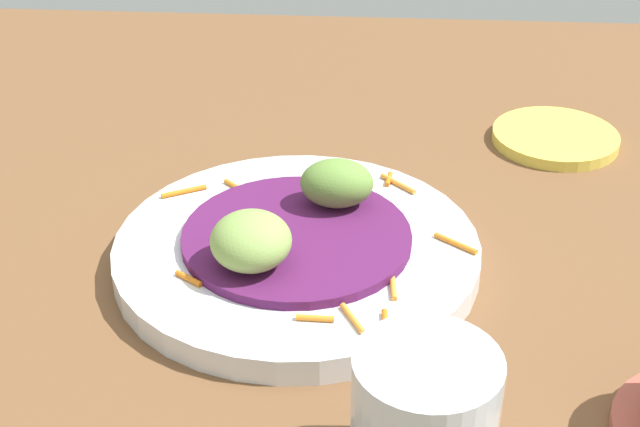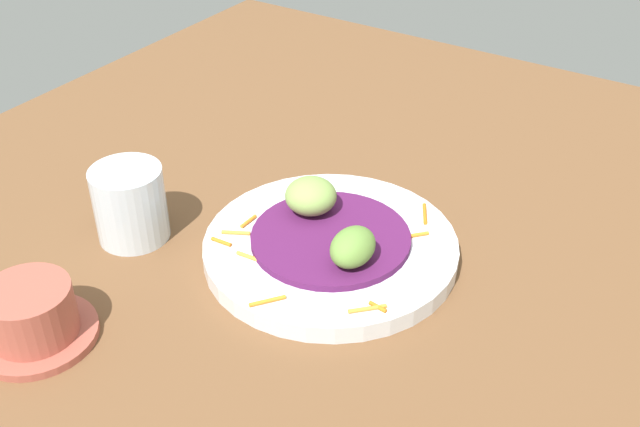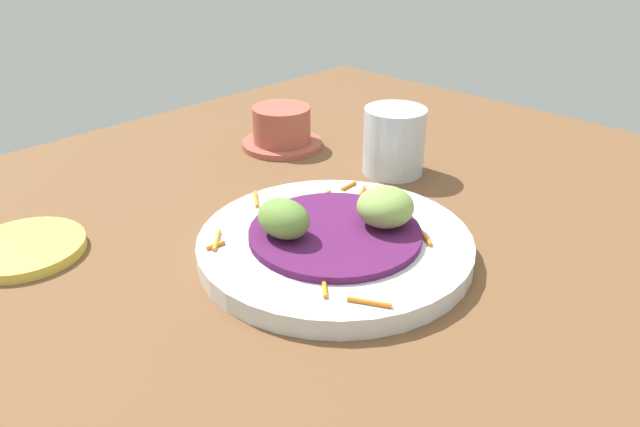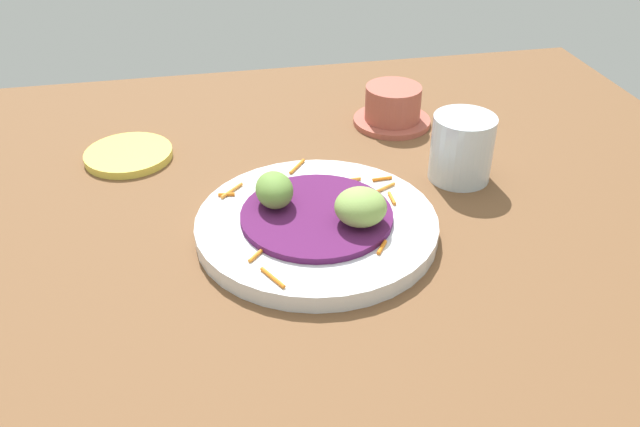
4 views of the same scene
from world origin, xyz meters
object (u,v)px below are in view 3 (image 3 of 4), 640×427
at_px(guac_scoop_left, 385,207).
at_px(side_plate_small, 25,248).
at_px(main_plate, 335,245).
at_px(terracotta_bowl, 282,129).
at_px(guac_scoop_center, 284,219).
at_px(water_glass, 394,141).

distance_m(guac_scoop_left, side_plate_small, 0.35).
relative_size(main_plate, guac_scoop_left, 4.78).
height_order(guac_scoop_left, side_plate_small, guac_scoop_left).
bearing_deg(side_plate_small, terracotta_bowl, -175.01).
height_order(guac_scoop_center, side_plate_small, guac_scoop_center).
xyz_separation_m(main_plate, guac_scoop_left, (-0.04, 0.03, 0.04)).
relative_size(side_plate_small, terracotta_bowl, 1.02).
height_order(guac_scoop_left, terracotta_bowl, guac_scoop_left).
bearing_deg(guac_scoop_left, terracotta_bowl, -113.26).
bearing_deg(guac_scoop_center, terracotta_bowl, -132.16).
height_order(main_plate, guac_scoop_left, guac_scoop_left).
relative_size(guac_scoop_left, water_glass, 0.67).
bearing_deg(guac_scoop_left, guac_scoop_center, -32.44).
bearing_deg(side_plate_small, main_plate, 133.95).
height_order(main_plate, terracotta_bowl, terracotta_bowl).
bearing_deg(guac_scoop_left, side_plate_small, -44.15).
bearing_deg(side_plate_small, water_glass, 161.96).
distance_m(guac_scoop_center, side_plate_small, 0.26).
bearing_deg(water_glass, guac_scoop_left, 35.39).
bearing_deg(guac_scoop_center, water_glass, -166.38).
bearing_deg(main_plate, terracotta_bowl, -122.72).
bearing_deg(guac_scoop_left, water_glass, -144.61).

